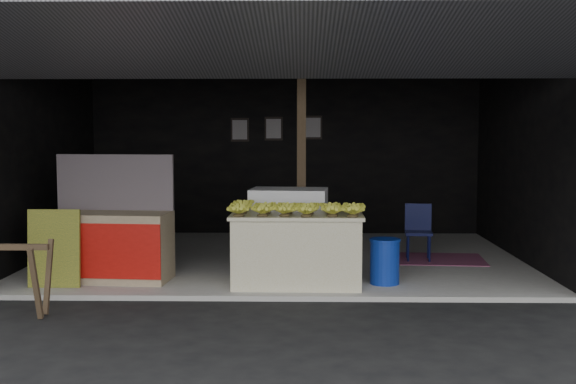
{
  "coord_description": "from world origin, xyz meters",
  "views": [
    {
      "loc": [
        0.32,
        -7.91,
        1.92
      ],
      "look_at": [
        0.12,
        1.5,
        1.1
      ],
      "focal_mm": 45.0,
      "sensor_mm": 36.0,
      "label": 1
    }
  ],
  "objects_px": {
    "banana_table": "(297,249)",
    "neighbor_stall": "(109,243)",
    "sawhorse": "(11,271)",
    "water_barrel": "(385,262)",
    "plastic_chair": "(418,227)",
    "white_crate": "(289,230)"
  },
  "relations": [
    {
      "from": "sawhorse",
      "to": "plastic_chair",
      "type": "bearing_deg",
      "value": 32.89
    },
    {
      "from": "water_barrel",
      "to": "plastic_chair",
      "type": "height_order",
      "value": "plastic_chair"
    },
    {
      "from": "neighbor_stall",
      "to": "white_crate",
      "type": "bearing_deg",
      "value": 20.07
    },
    {
      "from": "banana_table",
      "to": "neighbor_stall",
      "type": "height_order",
      "value": "neighbor_stall"
    },
    {
      "from": "neighbor_stall",
      "to": "sawhorse",
      "type": "bearing_deg",
      "value": -105.37
    },
    {
      "from": "neighbor_stall",
      "to": "sawhorse",
      "type": "height_order",
      "value": "neighbor_stall"
    },
    {
      "from": "banana_table",
      "to": "white_crate",
      "type": "bearing_deg",
      "value": 99.03
    },
    {
      "from": "sawhorse",
      "to": "plastic_chair",
      "type": "distance_m",
      "value": 5.55
    },
    {
      "from": "white_crate",
      "to": "neighbor_stall",
      "type": "bearing_deg",
      "value": -159.07
    },
    {
      "from": "neighbor_stall",
      "to": "sawhorse",
      "type": "distance_m",
      "value": 1.68
    },
    {
      "from": "white_crate",
      "to": "sawhorse",
      "type": "xyz_separation_m",
      "value": [
        -2.78,
        -2.19,
        -0.12
      ]
    },
    {
      "from": "white_crate",
      "to": "plastic_chair",
      "type": "height_order",
      "value": "white_crate"
    },
    {
      "from": "water_barrel",
      "to": "plastic_chair",
      "type": "relative_size",
      "value": 0.65
    },
    {
      "from": "neighbor_stall",
      "to": "water_barrel",
      "type": "distance_m",
      "value": 3.39
    },
    {
      "from": "banana_table",
      "to": "plastic_chair",
      "type": "relative_size",
      "value": 1.98
    },
    {
      "from": "white_crate",
      "to": "sawhorse",
      "type": "height_order",
      "value": "white_crate"
    },
    {
      "from": "white_crate",
      "to": "water_barrel",
      "type": "xyz_separation_m",
      "value": [
        1.17,
        -0.75,
        -0.28
      ]
    },
    {
      "from": "sawhorse",
      "to": "water_barrel",
      "type": "height_order",
      "value": "sawhorse"
    },
    {
      "from": "banana_table",
      "to": "plastic_chair",
      "type": "distance_m",
      "value": 2.41
    },
    {
      "from": "banana_table",
      "to": "water_barrel",
      "type": "bearing_deg",
      "value": 3.41
    },
    {
      "from": "banana_table",
      "to": "neighbor_stall",
      "type": "bearing_deg",
      "value": 176.45
    },
    {
      "from": "neighbor_stall",
      "to": "water_barrel",
      "type": "xyz_separation_m",
      "value": [
        3.38,
        -0.14,
        -0.21
      ]
    }
  ]
}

